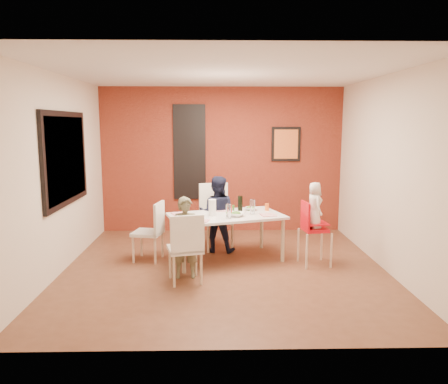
{
  "coord_description": "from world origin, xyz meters",
  "views": [
    {
      "loc": [
        -0.14,
        -5.94,
        2.03
      ],
      "look_at": [
        0.0,
        0.3,
        1.05
      ],
      "focal_mm": 35.0,
      "sensor_mm": 36.0,
      "label": 1
    }
  ],
  "objects_px": {
    "wine_bottle": "(240,205)",
    "high_chair": "(312,227)",
    "chair_near": "(186,245)",
    "dining_table": "(226,219)",
    "child_near": "(186,238)",
    "toddler": "(314,205)",
    "chair_left": "(153,228)",
    "chair_far": "(215,212)",
    "child_far": "(217,214)",
    "paper_towel_roll": "(212,208)"
  },
  "relations": [
    {
      "from": "dining_table",
      "to": "chair_left",
      "type": "bearing_deg",
      "value": -178.67
    },
    {
      "from": "child_far",
      "to": "toddler",
      "type": "distance_m",
      "value": 1.58
    },
    {
      "from": "child_far",
      "to": "high_chair",
      "type": "bearing_deg",
      "value": 162.43
    },
    {
      "from": "paper_towel_roll",
      "to": "chair_left",
      "type": "bearing_deg",
      "value": 176.76
    },
    {
      "from": "dining_table",
      "to": "child_near",
      "type": "xyz_separation_m",
      "value": [
        -0.56,
        -0.76,
        -0.08
      ]
    },
    {
      "from": "chair_left",
      "to": "chair_near",
      "type": "bearing_deg",
      "value": 41.04
    },
    {
      "from": "chair_left",
      "to": "child_far",
      "type": "distance_m",
      "value": 1.07
    },
    {
      "from": "chair_near",
      "to": "chair_far",
      "type": "bearing_deg",
      "value": -116.24
    },
    {
      "from": "chair_far",
      "to": "child_far",
      "type": "distance_m",
      "value": 0.25
    },
    {
      "from": "chair_near",
      "to": "toddler",
      "type": "height_order",
      "value": "toddler"
    },
    {
      "from": "child_near",
      "to": "toddler",
      "type": "xyz_separation_m",
      "value": [
        1.81,
        0.49,
        0.34
      ]
    },
    {
      "from": "chair_left",
      "to": "paper_towel_roll",
      "type": "relative_size",
      "value": 3.63
    },
    {
      "from": "dining_table",
      "to": "paper_towel_roll",
      "type": "distance_m",
      "value": 0.29
    },
    {
      "from": "dining_table",
      "to": "wine_bottle",
      "type": "xyz_separation_m",
      "value": [
        0.21,
        0.07,
        0.2
      ]
    },
    {
      "from": "chair_far",
      "to": "toddler",
      "type": "relative_size",
      "value": 1.6
    },
    {
      "from": "child_far",
      "to": "wine_bottle",
      "type": "relative_size",
      "value": 4.44
    },
    {
      "from": "chair_left",
      "to": "child_near",
      "type": "relative_size",
      "value": 0.82
    },
    {
      "from": "paper_towel_roll",
      "to": "child_far",
      "type": "bearing_deg",
      "value": 82.0
    },
    {
      "from": "paper_towel_roll",
      "to": "toddler",
      "type": "bearing_deg",
      "value": -7.65
    },
    {
      "from": "high_chair",
      "to": "paper_towel_roll",
      "type": "distance_m",
      "value": 1.47
    },
    {
      "from": "child_near",
      "to": "wine_bottle",
      "type": "distance_m",
      "value": 1.17
    },
    {
      "from": "child_near",
      "to": "toddler",
      "type": "height_order",
      "value": "toddler"
    },
    {
      "from": "dining_table",
      "to": "child_near",
      "type": "bearing_deg",
      "value": -126.14
    },
    {
      "from": "chair_near",
      "to": "dining_table",
      "type": "bearing_deg",
      "value": -131.83
    },
    {
      "from": "chair_far",
      "to": "paper_towel_roll",
      "type": "xyz_separation_m",
      "value": [
        -0.05,
        -0.76,
        0.22
      ]
    },
    {
      "from": "high_chair",
      "to": "child_near",
      "type": "xyz_separation_m",
      "value": [
        -1.79,
        -0.48,
        -0.02
      ]
    },
    {
      "from": "dining_table",
      "to": "chair_far",
      "type": "relative_size",
      "value": 1.75
    },
    {
      "from": "chair_far",
      "to": "paper_towel_roll",
      "type": "height_order",
      "value": "chair_far"
    },
    {
      "from": "high_chair",
      "to": "child_far",
      "type": "xyz_separation_m",
      "value": [
        -1.36,
        0.71,
        0.05
      ]
    },
    {
      "from": "child_near",
      "to": "wine_bottle",
      "type": "relative_size",
      "value": 3.96
    },
    {
      "from": "chair_near",
      "to": "high_chair",
      "type": "xyz_separation_m",
      "value": [
        1.77,
        0.72,
        0.05
      ]
    },
    {
      "from": "dining_table",
      "to": "child_near",
      "type": "distance_m",
      "value": 0.95
    },
    {
      "from": "wine_bottle",
      "to": "high_chair",
      "type": "bearing_deg",
      "value": -18.86
    },
    {
      "from": "child_near",
      "to": "child_far",
      "type": "height_order",
      "value": "child_far"
    },
    {
      "from": "chair_left",
      "to": "high_chair",
      "type": "height_order",
      "value": "high_chair"
    },
    {
      "from": "high_chair",
      "to": "wine_bottle",
      "type": "xyz_separation_m",
      "value": [
        -1.02,
        0.35,
        0.26
      ]
    },
    {
      "from": "dining_table",
      "to": "chair_near",
      "type": "bearing_deg",
      "value": -118.21
    },
    {
      "from": "chair_near",
      "to": "high_chair",
      "type": "relative_size",
      "value": 0.98
    },
    {
      "from": "child_near",
      "to": "child_far",
      "type": "xyz_separation_m",
      "value": [
        0.42,
        1.2,
        0.07
      ]
    },
    {
      "from": "chair_far",
      "to": "child_near",
      "type": "bearing_deg",
      "value": -120.22
    },
    {
      "from": "chair_near",
      "to": "chair_far",
      "type": "height_order",
      "value": "chair_far"
    },
    {
      "from": "chair_left",
      "to": "child_near",
      "type": "xyz_separation_m",
      "value": [
        0.54,
        -0.74,
        0.05
      ]
    },
    {
      "from": "dining_table",
      "to": "wine_bottle",
      "type": "relative_size",
      "value": 6.74
    },
    {
      "from": "chair_near",
      "to": "toddler",
      "type": "relative_size",
      "value": 1.39
    },
    {
      "from": "chair_left",
      "to": "paper_towel_roll",
      "type": "distance_m",
      "value": 0.94
    },
    {
      "from": "chair_far",
      "to": "chair_left",
      "type": "height_order",
      "value": "chair_far"
    },
    {
      "from": "chair_left",
      "to": "high_chair",
      "type": "distance_m",
      "value": 2.34
    },
    {
      "from": "dining_table",
      "to": "high_chair",
      "type": "xyz_separation_m",
      "value": [
        1.23,
        -0.28,
        -0.07
      ]
    },
    {
      "from": "child_far",
      "to": "dining_table",
      "type": "bearing_deg",
      "value": 117.22
    },
    {
      "from": "toddler",
      "to": "paper_towel_roll",
      "type": "height_order",
      "value": "toddler"
    }
  ]
}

